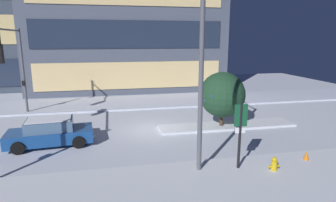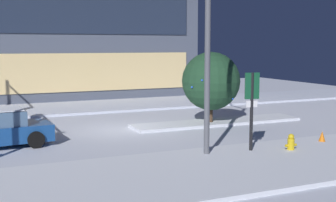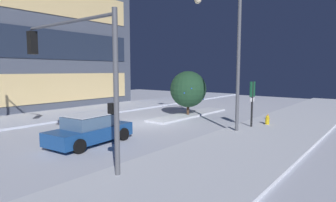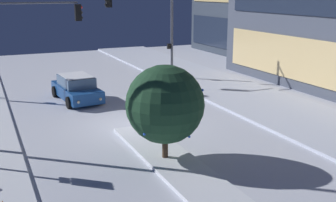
{
  "view_description": "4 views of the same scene",
  "coord_description": "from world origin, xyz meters",
  "px_view_note": "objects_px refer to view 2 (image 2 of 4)",
  "views": [
    {
      "loc": [
        -2.52,
        -16.99,
        5.65
      ],
      "look_at": [
        1.2,
        1.09,
        1.6
      ],
      "focal_mm": 30.29,
      "sensor_mm": 36.0,
      "label": 1
    },
    {
      "loc": [
        -6.48,
        -20.02,
        3.99
      ],
      "look_at": [
        2.04,
        -0.53,
        1.33
      ],
      "focal_mm": 48.37,
      "sensor_mm": 36.0,
      "label": 2
    },
    {
      "loc": [
        -14.44,
        -13.24,
        3.67
      ],
      "look_at": [
        2.05,
        -0.23,
        1.43
      ],
      "focal_mm": 30.52,
      "sensor_mm": 36.0,
      "label": 3
    },
    {
      "loc": [
        17.72,
        -6.35,
        6.18
      ],
      "look_at": [
        1.48,
        1.04,
        1.45
      ],
      "focal_mm": 44.56,
      "sensor_mm": 36.0,
      "label": 4
    }
  ],
  "objects_px": {
    "fire_hydrant": "(291,144)",
    "parking_info_sign": "(252,102)",
    "decorated_tree_median": "(211,81)",
    "street_lamp_arched": "(198,3)",
    "construction_cone": "(322,138)"
  },
  "relations": [
    {
      "from": "street_lamp_arched",
      "to": "construction_cone",
      "type": "distance_m",
      "value": 7.37
    },
    {
      "from": "fire_hydrant",
      "to": "decorated_tree_median",
      "type": "bearing_deg",
      "value": 88.13
    },
    {
      "from": "decorated_tree_median",
      "to": "fire_hydrant",
      "type": "bearing_deg",
      "value": -91.87
    },
    {
      "from": "decorated_tree_median",
      "to": "construction_cone",
      "type": "xyz_separation_m",
      "value": [
        1.88,
        -5.79,
        -1.91
      ]
    },
    {
      "from": "street_lamp_arched",
      "to": "fire_hydrant",
      "type": "xyz_separation_m",
      "value": [
        3.07,
        -1.56,
        -5.12
      ]
    },
    {
      "from": "fire_hydrant",
      "to": "parking_info_sign",
      "type": "bearing_deg",
      "value": 159.8
    },
    {
      "from": "street_lamp_arched",
      "to": "decorated_tree_median",
      "type": "xyz_separation_m",
      "value": [
        3.28,
        4.91,
        -3.28
      ]
    },
    {
      "from": "street_lamp_arched",
      "to": "decorated_tree_median",
      "type": "bearing_deg",
      "value": -28.99
    },
    {
      "from": "street_lamp_arched",
      "to": "fire_hydrant",
      "type": "relative_size",
      "value": 11.48
    },
    {
      "from": "fire_hydrant",
      "to": "construction_cone",
      "type": "distance_m",
      "value": 2.2
    },
    {
      "from": "parking_info_sign",
      "to": "construction_cone",
      "type": "xyz_separation_m",
      "value": [
        3.5,
        0.16,
        -1.64
      ]
    },
    {
      "from": "parking_info_sign",
      "to": "construction_cone",
      "type": "height_order",
      "value": "parking_info_sign"
    },
    {
      "from": "street_lamp_arched",
      "to": "decorated_tree_median",
      "type": "relative_size",
      "value": 2.33
    },
    {
      "from": "street_lamp_arched",
      "to": "fire_hydrant",
      "type": "bearing_deg",
      "value": -112.23
    },
    {
      "from": "fire_hydrant",
      "to": "decorated_tree_median",
      "type": "relative_size",
      "value": 0.2
    }
  ]
}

